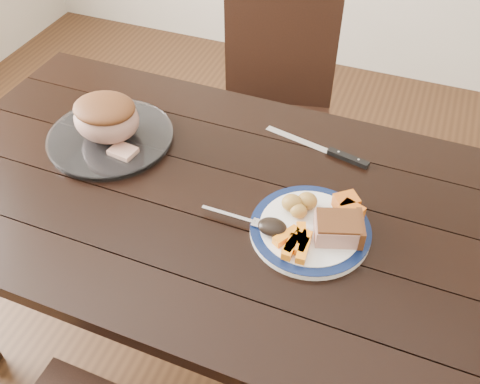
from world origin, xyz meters
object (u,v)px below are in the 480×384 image
(dinner_plate, at_px, (310,230))
(carving_knife, at_px, (335,153))
(pork_slice, at_px, (338,229))
(chair_far, at_px, (275,106))
(dining_table, at_px, (215,217))
(serving_platter, at_px, (111,139))
(roast_joint, at_px, (107,119))
(fork, at_px, (241,219))

(dinner_plate, distance_m, carving_knife, 0.30)
(pork_slice, bearing_deg, chair_far, 117.04)
(chair_far, relative_size, carving_knife, 2.93)
(dining_table, xyz_separation_m, serving_platter, (-0.36, 0.09, 0.10))
(roast_joint, bearing_deg, dinner_plate, -11.79)
(fork, xyz_separation_m, roast_joint, (-0.46, 0.17, 0.06))
(dining_table, distance_m, fork, 0.17)
(pork_slice, bearing_deg, carving_knife, 104.17)
(pork_slice, distance_m, roast_joint, 0.71)
(carving_knife, bearing_deg, dining_table, -121.78)
(dinner_plate, bearing_deg, roast_joint, 168.21)
(chair_far, xyz_separation_m, fork, (0.17, -0.81, 0.25))
(dining_table, height_order, chair_far, chair_far)
(dining_table, height_order, roast_joint, roast_joint)
(roast_joint, bearing_deg, fork, -19.79)
(roast_joint, height_order, carving_knife, roast_joint)
(chair_far, distance_m, dinner_plate, 0.88)
(serving_platter, relative_size, roast_joint, 1.86)
(carving_knife, bearing_deg, serving_platter, -152.01)
(dinner_plate, bearing_deg, serving_platter, 168.21)
(dining_table, height_order, carving_knife, carving_knife)
(dining_table, relative_size, chair_far, 1.73)
(chair_far, distance_m, fork, 0.87)
(dining_table, distance_m, roast_joint, 0.41)
(chair_far, height_order, serving_platter, chair_far)
(chair_far, xyz_separation_m, pork_slice, (0.40, -0.78, 0.27))
(chair_far, distance_m, roast_joint, 0.77)
(dinner_plate, relative_size, serving_platter, 0.83)
(dining_table, relative_size, roast_joint, 8.65)
(carving_knife, bearing_deg, chair_far, 136.57)
(serving_platter, distance_m, roast_joint, 0.07)
(fork, bearing_deg, carving_knife, 66.94)
(pork_slice, relative_size, carving_knife, 0.33)
(chair_far, relative_size, roast_joint, 4.98)
(pork_slice, distance_m, fork, 0.23)
(dining_table, xyz_separation_m, chair_far, (-0.07, 0.74, -0.13))
(fork, bearing_deg, chair_far, 102.84)
(pork_slice, bearing_deg, dinner_plate, 175.24)
(dining_table, height_order, fork, fork)
(pork_slice, bearing_deg, serving_platter, 168.85)
(chair_far, xyz_separation_m, carving_knife, (0.32, -0.47, 0.23))
(serving_platter, height_order, roast_joint, roast_joint)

